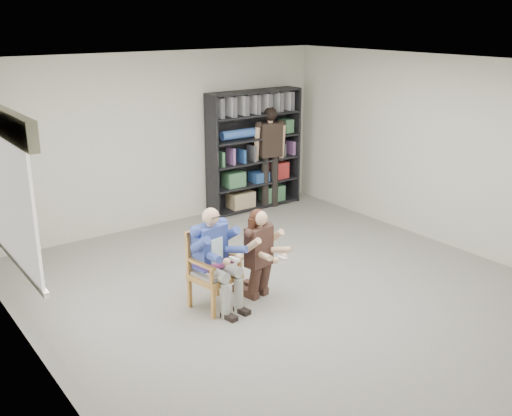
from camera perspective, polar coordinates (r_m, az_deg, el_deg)
room_shell at (r=6.99m, az=4.22°, el=1.79°), size 6.00×7.00×2.80m
floor at (r=7.50m, az=3.97°, el=-8.54°), size 6.00×7.00×0.01m
window_left at (r=6.51m, az=-22.25°, el=1.36°), size 0.16×2.00×1.75m
armchair at (r=7.09m, az=-3.95°, el=-5.88°), size 0.64×0.63×0.96m
seated_man at (r=7.03m, az=-3.98°, el=-4.81°), size 0.66×0.83×1.25m
kneeling_woman at (r=7.26m, az=0.43°, el=-4.47°), size 0.61×0.84×1.14m
bookshelf at (r=10.60m, az=-0.16°, el=5.50°), size 1.80×0.38×2.10m
standing_man at (r=10.68m, az=1.34°, el=4.78°), size 0.61×0.42×1.80m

